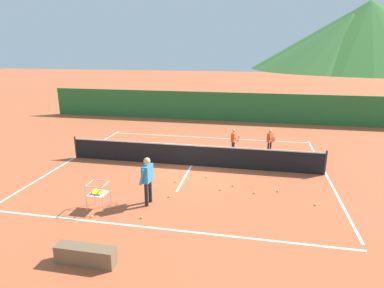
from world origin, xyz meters
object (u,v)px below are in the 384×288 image
(ball_cart, at_px, (98,192))
(tennis_ball_4, at_px, (278,191))
(tennis_ball_9, at_px, (169,196))
(tennis_ball_10, at_px, (92,216))
(instructor, at_px, (147,176))
(tennis_ball_2, at_px, (255,193))
(tennis_ball_0, at_px, (147,172))
(student_0, at_px, (234,139))
(student_1, at_px, (270,139))
(tennis_ball_7, at_px, (315,205))
(tennis_ball_1, at_px, (176,181))
(tennis_ball_8, at_px, (207,177))
(tennis_ball_3, at_px, (233,185))
(tennis_ball_6, at_px, (220,189))
(tennis_net, at_px, (191,155))
(courtside_bench, at_px, (86,255))
(tennis_ball_5, at_px, (142,217))

(ball_cart, height_order, tennis_ball_4, ball_cart)
(tennis_ball_9, bearing_deg, tennis_ball_10, -137.18)
(instructor, relative_size, ball_cart, 1.83)
(tennis_ball_2, bearing_deg, tennis_ball_0, 165.00)
(student_0, distance_m, tennis_ball_0, 4.83)
(student_1, height_order, tennis_ball_4, student_1)
(tennis_ball_4, xyz_separation_m, tennis_ball_7, (1.18, -0.85, 0.00))
(tennis_ball_1, height_order, tennis_ball_8, same)
(instructor, relative_size, tennis_ball_8, 24.25)
(tennis_ball_3, height_order, tennis_ball_6, same)
(tennis_ball_3, relative_size, tennis_ball_4, 1.00)
(tennis_net, xyz_separation_m, tennis_ball_6, (1.57, -2.36, -0.47))
(tennis_ball_7, bearing_deg, tennis_ball_2, 165.04)
(tennis_ball_0, distance_m, tennis_ball_10, 3.96)
(student_1, relative_size, tennis_ball_4, 17.56)
(tennis_ball_6, distance_m, tennis_ball_10, 4.62)
(student_0, bearing_deg, tennis_ball_3, -85.70)
(tennis_ball_4, xyz_separation_m, tennis_ball_9, (-3.78, -1.20, 0.00))
(tennis_ball_4, height_order, tennis_ball_6, same)
(tennis_ball_2, distance_m, tennis_ball_10, 5.65)
(tennis_ball_0, bearing_deg, courtside_bench, -85.14)
(tennis_ball_0, bearing_deg, tennis_net, 35.13)
(ball_cart, bearing_deg, tennis_ball_9, 32.03)
(tennis_ball_0, bearing_deg, tennis_ball_9, -53.32)
(instructor, relative_size, student_1, 1.38)
(student_1, bearing_deg, tennis_ball_0, -144.30)
(tennis_ball_9, relative_size, courtside_bench, 0.05)
(tennis_ball_6, relative_size, tennis_ball_10, 1.00)
(ball_cart, distance_m, tennis_ball_9, 2.46)
(tennis_ball_7, height_order, tennis_ball_9, same)
(courtside_bench, bearing_deg, tennis_ball_4, 46.70)
(tennis_net, xyz_separation_m, instructor, (-0.71, -3.90, 0.49))
(instructor, height_order, student_0, instructor)
(student_1, relative_size, tennis_ball_10, 17.56)
(tennis_ball_4, bearing_deg, tennis_ball_0, 170.53)
(tennis_net, bearing_deg, tennis_ball_8, -55.20)
(tennis_ball_8, height_order, courtside_bench, courtside_bench)
(tennis_ball_7, distance_m, tennis_ball_9, 4.97)
(student_0, height_order, tennis_ball_3, student_0)
(instructor, relative_size, student_0, 1.34)
(tennis_ball_3, bearing_deg, tennis_ball_9, -147.09)
(tennis_ball_5, xyz_separation_m, tennis_ball_10, (-1.54, -0.24, 0.00))
(tennis_ball_4, height_order, tennis_ball_10, same)
(tennis_ball_7, height_order, tennis_ball_8, same)
(tennis_ball_1, bearing_deg, tennis_ball_2, -8.21)
(tennis_ball_7, xyz_separation_m, tennis_ball_8, (-3.94, 1.67, 0.00))
(student_0, distance_m, courtside_bench, 9.82)
(tennis_net, bearing_deg, tennis_ball_0, -144.87)
(tennis_ball_8, xyz_separation_m, courtside_bench, (-2.06, -5.94, 0.20))
(tennis_ball_2, bearing_deg, tennis_ball_10, -151.07)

